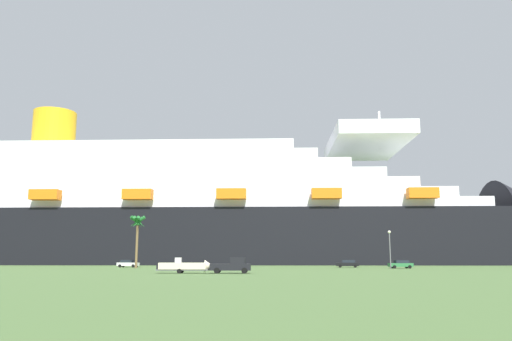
% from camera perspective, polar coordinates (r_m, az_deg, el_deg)
% --- Properties ---
extents(ground_plane, '(600.00, 600.00, 0.00)m').
position_cam_1_polar(ground_plane, '(125.96, -2.18, -10.73)').
color(ground_plane, '#4C6B38').
extents(cruise_ship, '(263.80, 44.56, 56.07)m').
position_cam_1_polar(cruise_ship, '(159.31, -10.75, -5.12)').
color(cruise_ship, black).
rests_on(cruise_ship, ground_plane).
extents(pickup_truck, '(5.62, 2.32, 2.20)m').
position_cam_1_polar(pickup_truck, '(70.93, -2.69, -10.68)').
color(pickup_truck, black).
rests_on(pickup_truck, ground_plane).
extents(small_boat_on_trailer, '(9.02, 2.03, 2.15)m').
position_cam_1_polar(small_boat_on_trailer, '(71.60, -7.74, -10.66)').
color(small_boat_on_trailer, '#595960').
rests_on(small_boat_on_trailer, ground_plane).
extents(palm_tree, '(3.30, 3.52, 10.66)m').
position_cam_1_polar(palm_tree, '(107.13, -13.22, -6.02)').
color(palm_tree, brown).
rests_on(palm_tree, ground_plane).
extents(street_lamp, '(0.56, 0.56, 7.17)m').
position_cam_1_polar(street_lamp, '(99.50, 14.85, -7.96)').
color(street_lamp, slate).
rests_on(street_lamp, ground_plane).
extents(parked_car_white_van, '(4.77, 2.50, 1.58)m').
position_cam_1_polar(parked_car_white_van, '(114.49, -14.25, -10.13)').
color(parked_car_white_van, white).
rests_on(parked_car_white_van, ground_plane).
extents(parked_car_black_coupe, '(5.02, 2.69, 1.58)m').
position_cam_1_polar(parked_car_black_coupe, '(110.96, 10.33, -10.29)').
color(parked_car_black_coupe, black).
rests_on(parked_car_black_coupe, ground_plane).
extents(parked_car_green_wagon, '(4.72, 2.28, 1.58)m').
position_cam_1_polar(parked_car_green_wagon, '(104.85, 16.02, -10.12)').
color(parked_car_green_wagon, '#2D723F').
rests_on(parked_car_green_wagon, ground_plane).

